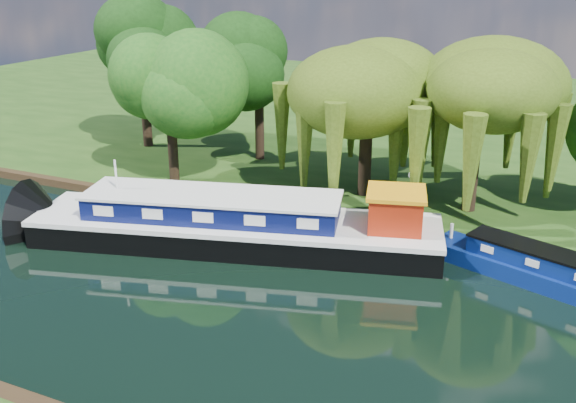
% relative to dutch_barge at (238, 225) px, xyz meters
% --- Properties ---
extents(ground, '(120.00, 120.00, 0.00)m').
position_rel_dutch_barge_xyz_m(ground, '(6.38, -5.16, -1.01)').
color(ground, black).
extents(far_bank, '(120.00, 52.00, 0.45)m').
position_rel_dutch_barge_xyz_m(far_bank, '(6.38, 28.84, -0.78)').
color(far_bank, '#1B3C10').
rests_on(far_bank, ground).
extents(dutch_barge, '(19.77, 9.21, 4.07)m').
position_rel_dutch_barge_xyz_m(dutch_barge, '(0.00, 0.00, 0.00)').
color(dutch_barge, black).
rests_on(dutch_barge, ground).
extents(narrowboat, '(11.37, 5.54, 1.66)m').
position_rel_dutch_barge_xyz_m(narrowboat, '(14.25, 1.44, -0.42)').
color(narrowboat, navy).
rests_on(narrowboat, ground).
extents(red_dinghy, '(4.13, 3.50, 0.73)m').
position_rel_dutch_barge_xyz_m(red_dinghy, '(-7.82, -0.30, -1.01)').
color(red_dinghy, maroon).
rests_on(red_dinghy, ground).
extents(willow_left, '(6.69, 6.69, 8.01)m').
position_rel_dutch_barge_xyz_m(willow_left, '(3.59, 8.08, 5.26)').
color(willow_left, black).
rests_on(willow_left, far_bank).
extents(willow_right, '(6.55, 6.55, 7.97)m').
position_rel_dutch_barge_xyz_m(willow_right, '(9.36, 8.03, 5.26)').
color(willow_right, black).
rests_on(willow_right, far_bank).
extents(tree_far_left, '(5.26, 5.26, 8.48)m').
position_rel_dutch_barge_xyz_m(tree_far_left, '(-7.53, 5.83, 5.24)').
color(tree_far_left, black).
rests_on(tree_far_left, far_bank).
extents(tree_far_back, '(5.55, 5.55, 9.34)m').
position_rel_dutch_barge_xyz_m(tree_far_back, '(-13.60, 11.54, 5.95)').
color(tree_far_back, black).
rests_on(tree_far_back, far_bank).
extents(tree_far_mid, '(5.23, 5.23, 8.55)m').
position_rel_dutch_barge_xyz_m(tree_far_mid, '(-4.89, 11.95, 5.34)').
color(tree_far_mid, black).
rests_on(tree_far_mid, far_bank).
extents(lamppost, '(0.36, 0.36, 2.56)m').
position_rel_dutch_barge_xyz_m(lamppost, '(6.88, 5.34, 1.41)').
color(lamppost, silver).
rests_on(lamppost, far_bank).
extents(mooring_posts, '(19.16, 0.16, 1.00)m').
position_rel_dutch_barge_xyz_m(mooring_posts, '(5.88, 3.24, -0.06)').
color(mooring_posts, silver).
rests_on(mooring_posts, far_bank).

